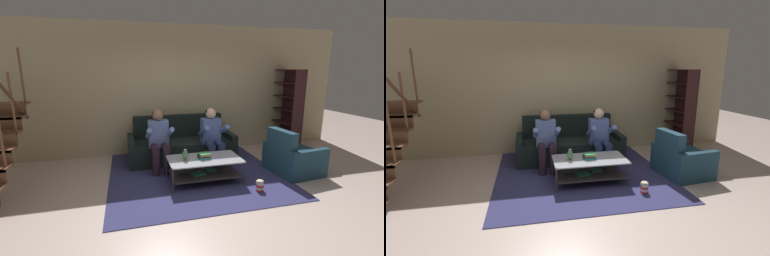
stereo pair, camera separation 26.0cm
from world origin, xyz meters
The scene contains 12 objects.
ground centered at (0.00, 0.00, 0.00)m, with size 16.80×16.80×0.00m, color beige.
back_partition centered at (0.00, 2.46, 1.45)m, with size 8.40×0.12×2.90m, color #BFB18A.
couch centered at (0.05, 1.82, 0.30)m, with size 2.24×0.87×0.93m.
person_seated_left centered at (-0.48, 1.29, 0.64)m, with size 0.50×0.58×1.18m.
person_seated_right centered at (0.59, 1.29, 0.64)m, with size 0.50×0.58×1.16m.
coffee_table centered at (0.19, 0.57, 0.28)m, with size 1.26×0.68×0.42m.
area_rug centered at (0.13, 1.07, 0.01)m, with size 3.09×3.19×0.01m.
vase centered at (-0.14, 0.57, 0.51)m, with size 0.10×0.10×0.19m.
book_stack centered at (0.20, 0.58, 0.47)m, with size 0.22×0.20×0.09m.
bookshelf centered at (2.79, 2.17, 0.80)m, with size 0.35×1.08×1.92m.
armchair centered at (1.93, 0.54, 0.28)m, with size 0.90×0.96×0.85m.
popcorn_tub centered at (0.95, -0.02, 0.10)m, with size 0.12×0.12×0.20m.
Camera 1 is at (-1.06, -3.43, 1.92)m, focal length 24.00 mm.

